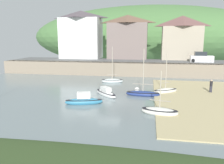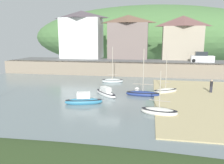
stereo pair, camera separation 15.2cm
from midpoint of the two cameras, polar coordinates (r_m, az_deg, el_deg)
ground at (r=15.57m, az=-2.53°, el=-13.95°), size 48.00×41.00×0.61m
quay_seawall at (r=41.42m, az=3.53°, el=3.64°), size 48.00×9.40×2.40m
hillside_backdrop at (r=78.53m, az=9.29°, el=11.33°), size 80.00×44.00×20.54m
waterfront_building_left at (r=50.93m, az=-8.06°, el=12.04°), size 9.00×5.85×10.36m
waterfront_building_centre at (r=48.79m, az=3.92°, el=11.56°), size 8.73×4.36×9.30m
waterfront_building_right at (r=48.93m, az=17.44°, el=10.90°), size 8.25×4.39×8.96m
motorboat_with_cabin at (r=26.77m, az=-1.76°, el=-2.84°), size 3.55×3.80×1.19m
rowboat_small_beached at (r=34.76m, az=-0.06°, el=0.37°), size 3.51×1.84×5.69m
sailboat_nearest_shore at (r=23.51m, az=-7.45°, el=-4.78°), size 4.07×2.06×1.45m
sailboat_blue_trim at (r=28.68m, az=13.44°, el=-2.23°), size 3.46×2.73×5.15m
sailboat_tall_mast at (r=20.70m, az=11.96°, el=-7.41°), size 3.53×1.99×4.15m
sailboat_white_hull at (r=26.96m, az=7.80°, el=-2.93°), size 4.12×1.51×5.76m
parked_car_near_slipway at (r=45.18m, az=21.96°, el=5.84°), size 4.17×1.87×1.95m
person_on_slipway at (r=30.34m, az=24.06°, el=-0.81°), size 0.34×0.34×1.62m
mooring_buoy at (r=29.18m, az=6.29°, el=-1.94°), size 0.63×0.63×0.63m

